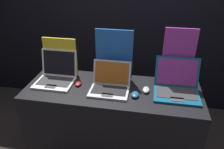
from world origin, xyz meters
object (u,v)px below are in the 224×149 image
Objects in this scene: mouse_middle at (135,95)px; promo_stand_middle at (114,56)px; promo_stand_front at (61,58)px; laptop_front at (56,75)px; mouse_front at (78,84)px; laptop_middle at (110,84)px; mouse_back at (146,90)px; laptop_back at (177,86)px; promo_stand_back at (178,58)px.

mouse_middle is 0.20× the size of promo_stand_middle.
mouse_middle is (0.77, -0.28, -0.17)m from promo_stand_front.
mouse_front is at bearing -9.20° from laptop_front.
mouse_back is at bearing 4.38° from laptop_middle.
mouse_middle reaches higher than mouse_front.
laptop_back is (0.58, 0.06, 0.01)m from laptop_middle.
promo_stand_middle is at bearing 90.00° from laptop_middle.
promo_stand_front is at bearing -178.00° from promo_stand_back.
promo_stand_front reaches higher than mouse_back.
mouse_back is (0.63, -0.00, 0.00)m from mouse_front.
promo_stand_back is at bearing 90.00° from laptop_back.
mouse_back reaches higher than mouse_middle.
laptop_middle is 0.65× the size of promo_stand_back.
promo_stand_back is at bearing 13.75° from mouse_front.
promo_stand_front is at bearing 159.07° from laptop_middle.
laptop_front is 0.78m from mouse_middle.
laptop_back is at bearing -7.18° from promo_stand_front.
mouse_front is at bearing -149.88° from promo_stand_middle.
promo_stand_front is 1.11× the size of laptop_middle.
mouse_middle is 0.26× the size of laptop_back.
laptop_back is at bearing -13.60° from promo_stand_middle.
laptop_back is at bearing -90.00° from promo_stand_back.
laptop_front is at bearing 173.27° from laptop_middle.
mouse_back is at bearing -171.36° from laptop_back.
promo_stand_middle reaches higher than promo_stand_front.
promo_stand_middle is at bearing 150.66° from mouse_back.
laptop_front reaches higher than laptop_back.
mouse_middle is at bearing -138.23° from promo_stand_back.
promo_stand_back reaches higher than promo_stand_front.
mouse_middle is at bearing -19.64° from promo_stand_front.
promo_stand_front is 1.13m from promo_stand_back.
mouse_front is 0.34m from promo_stand_front.
promo_stand_back is (1.12, 0.04, 0.07)m from promo_stand_front.
mouse_middle is at bearing -9.77° from laptop_front.
laptop_back is (0.58, -0.14, -0.18)m from promo_stand_middle.
mouse_back is (0.32, 0.02, -0.04)m from laptop_middle.
promo_stand_front is at bearing 172.82° from laptop_back.
mouse_middle is at bearing -49.78° from promo_stand_middle.
mouse_middle is 0.53m from promo_stand_back.
promo_stand_middle is 0.59m from promo_stand_back.
mouse_front is at bearing 175.12° from laptop_middle.
mouse_front is 0.42m from promo_stand_middle.
mouse_middle is 0.42m from promo_stand_middle.
promo_stand_front is (-0.23, 0.18, 0.17)m from mouse_front.
promo_stand_middle is 4.85× the size of mouse_back.
laptop_front is 3.79× the size of mouse_front.
promo_stand_front reaches higher than laptop_back.
promo_stand_front is at bearing 179.99° from promo_stand_middle.
mouse_back is 0.19× the size of promo_stand_back.
mouse_front is 0.55m from mouse_middle.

